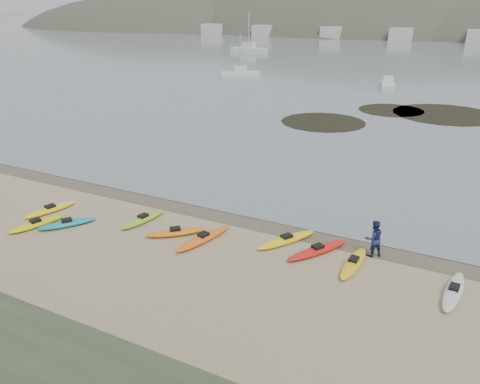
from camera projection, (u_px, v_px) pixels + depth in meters
The scene contains 8 objects.
ground at pixel (240, 216), 27.49m from camera, with size 600.00×600.00×0.00m, color tan.
wet_sand at pixel (238, 217), 27.24m from camera, with size 60.00×60.00×0.00m, color brown.
water at pixel (471, 24), 275.31m from camera, with size 1200.00×1200.00×0.00m, color slate.
kayaks at pixel (204, 238), 24.52m from camera, with size 23.37×7.98×0.34m.
person_east at pixel (374, 238), 22.79m from camera, with size 0.92×0.72×1.90m, color navy.
kelp_mats at pixel (399, 116), 51.74m from camera, with size 21.20×19.89×0.04m.
moored_boats at pixel (437, 61), 95.17m from camera, with size 101.09×75.04×1.32m.
far_town at pixel (470, 36), 144.00m from camera, with size 199.00×5.00×4.00m.
Camera 1 is at (11.31, -22.24, 11.61)m, focal length 35.00 mm.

